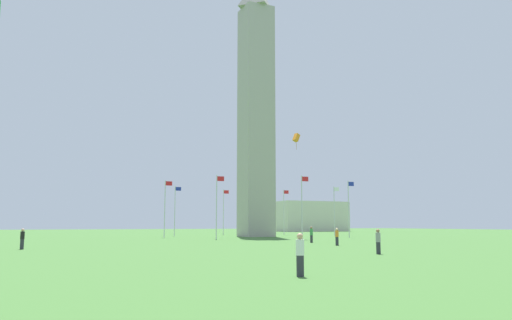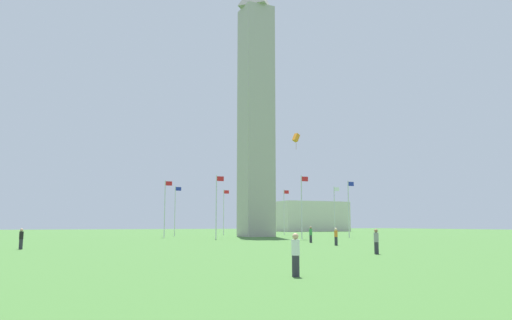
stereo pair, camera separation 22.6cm
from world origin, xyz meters
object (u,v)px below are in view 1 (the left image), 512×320
at_px(obelisk_monument, 256,104).
at_px(person_orange_shirt, 337,237).
at_px(kite_orange_box, 296,138).
at_px(flagpole_se, 175,209).
at_px(flagpole_s, 165,206).
at_px(flagpole_n, 335,209).
at_px(person_black_shirt, 22,239).
at_px(flagpole_ne, 284,210).
at_px(flagpole_sw, 217,204).
at_px(person_gray_shirt, 378,242).
at_px(flagpole_e, 224,210).
at_px(person_white_shirt, 300,255).
at_px(person_green_shirt, 311,235).
at_px(distant_building, 303,217).
at_px(flagpole_w, 302,204).
at_px(flagpole_nw, 349,206).

xyz_separation_m(obelisk_monument, person_orange_shirt, (-6.87, -33.67, -21.03)).
bearing_deg(person_orange_shirt, kite_orange_box, 3.34).
height_order(flagpole_se, flagpole_s, same).
relative_size(flagpole_n, person_black_shirt, 5.19).
distance_m(flagpole_ne, flagpole_sw, 30.00).
distance_m(flagpole_s, person_gray_shirt, 46.54).
height_order(flagpole_e, person_black_shirt, flagpole_e).
distance_m(flagpole_se, person_white_shirt, 68.58).
relative_size(flagpole_n, kite_orange_box, 3.69).
relative_size(flagpole_sw, person_green_shirt, 4.93).
bearing_deg(distant_building, flagpole_n, -114.29).
bearing_deg(distant_building, flagpole_s, -135.91).
bearing_deg(flagpole_se, flagpole_n, -22.50).
xyz_separation_m(flagpole_ne, person_gray_shirt, (-22.63, -56.89, -3.84)).
relative_size(flagpole_e, flagpole_w, 1.00).
bearing_deg(flagpole_se, obelisk_monument, -45.15).
height_order(flagpole_ne, kite_orange_box, kite_orange_box).
xyz_separation_m(flagpole_w, kite_orange_box, (0.07, 1.58, 9.35)).
xyz_separation_m(flagpole_s, distant_building, (53.28, 51.61, -0.54)).
height_order(person_black_shirt, distant_building, distant_building).
bearing_deg(flagpole_e, person_orange_shirt, -98.10).
distance_m(obelisk_monument, flagpole_nw, 22.83).
bearing_deg(distant_building, flagpole_se, -140.01).
xyz_separation_m(flagpole_e, flagpole_sw, (-10.60, -25.60, 0.00)).
bearing_deg(flagpole_nw, distant_building, 66.01).
height_order(flagpole_w, kite_orange_box, kite_orange_box).
bearing_deg(flagpole_nw, flagpole_ne, 90.00).
bearing_deg(kite_orange_box, person_orange_shirt, -109.07).
distance_m(person_green_shirt, person_gray_shirt, 20.79).
relative_size(obelisk_monument, flagpole_se, 5.11).
distance_m(flagpole_sw, person_green_shirt, 17.18).
xyz_separation_m(flagpole_ne, flagpole_sw, (-21.21, -21.21, 0.00)).
distance_m(flagpole_sw, kite_orange_box, 14.47).
xyz_separation_m(flagpole_n, flagpole_w, (-15.00, -15.00, 0.00)).
bearing_deg(person_green_shirt, distant_building, -2.92).
height_order(flagpole_s, person_white_shirt, flagpole_s).
relative_size(flagpole_nw, person_green_shirt, 4.93).
bearing_deg(flagpole_sw, person_orange_shirt, -80.94).
bearing_deg(person_orange_shirt, person_black_shirt, 103.63).
bearing_deg(flagpole_sw, flagpole_n, 22.50).
distance_m(obelisk_monument, flagpole_e, 22.80).
bearing_deg(flagpole_e, person_gray_shirt, -101.10).
distance_m(person_green_shirt, distant_building, 89.64).
height_order(obelisk_monument, person_gray_shirt, obelisk_monument).
relative_size(obelisk_monument, distant_building, 2.22).
distance_m(flagpole_e, person_orange_shirt, 49.31).
bearing_deg(flagpole_w, flagpole_nw, 22.50).
bearing_deg(flagpole_e, flagpole_ne, -22.50).
distance_m(obelisk_monument, flagpole_se, 22.78).
bearing_deg(flagpole_w, flagpole_s, 135.00).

